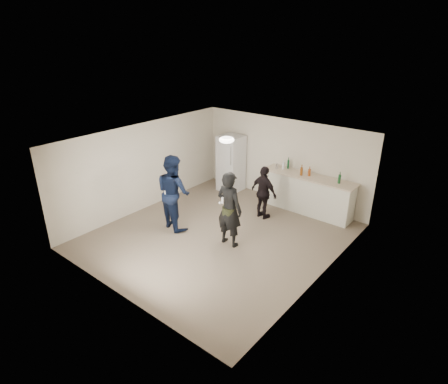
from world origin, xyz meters
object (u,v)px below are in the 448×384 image
Objects in this scene: fridge at (231,163)px; shaker at (277,166)px; counter at (307,195)px; woman at (229,209)px; spectator at (264,193)px; man at (174,192)px.

shaker is at bearing 0.38° from fridge.
counter is 2.89m from woman.
woman is 1.71m from spectator.
woman reaches higher than spectator.
man is at bearing 6.49° from woman.
woman is (1.67, 0.21, -0.05)m from man.
fridge is at bearing -179.62° from shaker.
woman is at bearing 105.51° from spectator.
fridge is 3.43m from woman.
spectator is (1.53, 1.90, -0.24)m from man.
fridge is 2.21m from spectator.
man is at bearing 62.01° from spectator.
spectator is at bearing -27.92° from fridge.
fridge reaches higher than spectator.
shaker is (-1.01, -0.06, 0.65)m from counter.
spectator is at bearing -124.25° from counter.
woman is (-0.61, -2.80, 0.41)m from counter.
man reaches higher than spectator.
spectator is (-0.75, -1.10, 0.22)m from counter.
woman is at bearing -52.59° from fridge.
man is (-2.28, -3.00, 0.46)m from counter.
man is (0.42, -2.93, 0.09)m from fridge.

